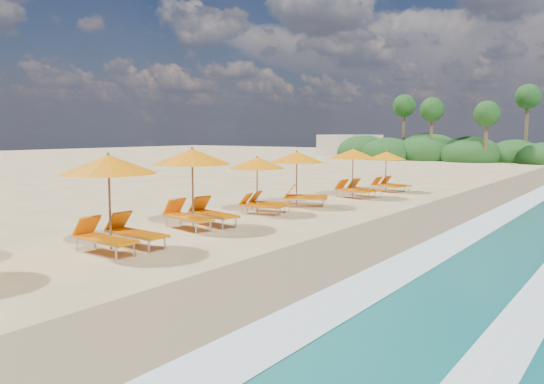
# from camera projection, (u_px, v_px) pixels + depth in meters

# --- Properties ---
(ground) EXTENTS (160.00, 160.00, 0.00)m
(ground) POSITION_uv_depth(u_px,v_px,m) (272.00, 228.00, 17.63)
(ground) COLOR #D7B97E
(ground) RESTS_ON ground
(wet_sand) EXTENTS (4.00, 160.00, 0.01)m
(wet_sand) POSITION_uv_depth(u_px,v_px,m) (386.00, 243.00, 15.31)
(wet_sand) COLOR #7E684B
(wet_sand) RESTS_ON ground
(surf_foam) EXTENTS (4.00, 160.00, 0.01)m
(surf_foam) POSITION_uv_depth(u_px,v_px,m) (484.00, 254.00, 13.75)
(surf_foam) COLOR white
(surf_foam) RESTS_ON ground
(station_2) EXTENTS (2.87, 2.67, 2.62)m
(station_2) POSITION_uv_depth(u_px,v_px,m) (114.00, 196.00, 14.23)
(station_2) COLOR olive
(station_2) RESTS_ON ground
(station_3) EXTENTS (3.24, 3.11, 2.67)m
(station_3) POSITION_uv_depth(u_px,v_px,m) (196.00, 182.00, 17.72)
(station_3) COLOR olive
(station_3) RESTS_ON ground
(station_4) EXTENTS (2.68, 2.57, 2.22)m
(station_4) POSITION_uv_depth(u_px,v_px,m) (261.00, 181.00, 20.85)
(station_4) COLOR olive
(station_4) RESTS_ON ground
(station_5) EXTENTS (3.17, 3.17, 2.38)m
(station_5) POSITION_uv_depth(u_px,v_px,m) (301.00, 175.00, 22.98)
(station_5) COLOR olive
(station_5) RESTS_ON ground
(station_6) EXTENTS (2.94, 2.83, 2.40)m
(station_6) POSITION_uv_depth(u_px,v_px,m) (356.00, 169.00, 25.95)
(station_6) COLOR olive
(station_6) RESTS_ON ground
(station_7) EXTENTS (2.64, 2.53, 2.17)m
(station_7) POSITION_uv_depth(u_px,v_px,m) (389.00, 169.00, 28.51)
(station_7) COLOR olive
(station_7) RESTS_ON ground
(treeline) EXTENTS (25.80, 8.80, 9.74)m
(treeline) POSITION_uv_depth(u_px,v_px,m) (436.00, 151.00, 60.06)
(treeline) COLOR #163D14
(treeline) RESTS_ON ground
(beach_building) EXTENTS (7.00, 5.00, 2.80)m
(beach_building) POSITION_uv_depth(u_px,v_px,m) (350.00, 146.00, 68.99)
(beach_building) COLOR beige
(beach_building) RESTS_ON ground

